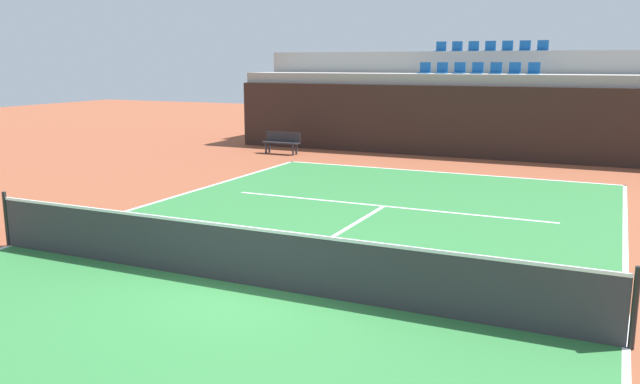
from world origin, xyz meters
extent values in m
plane|color=brown|center=(0.00, 0.00, 0.00)|extent=(80.00, 80.00, 0.00)
cube|color=#2D7238|center=(0.00, 0.00, 0.01)|extent=(11.00, 24.00, 0.01)
cube|color=white|center=(0.00, 11.95, 0.01)|extent=(11.00, 0.10, 0.00)
cube|color=white|center=(-5.45, 0.00, 0.01)|extent=(0.10, 24.00, 0.00)
cube|color=white|center=(5.45, 0.00, 0.01)|extent=(0.10, 24.00, 0.00)
cube|color=white|center=(0.00, 6.40, 0.01)|extent=(8.26, 0.10, 0.00)
cube|color=white|center=(0.00, 3.20, 0.01)|extent=(0.10, 6.40, 0.00)
cube|color=black|center=(0.00, 15.64, 1.34)|extent=(19.16, 0.30, 2.67)
cube|color=#9E9E99|center=(0.00, 16.99, 1.55)|extent=(19.16, 2.40, 3.09)
cube|color=#9E9E99|center=(0.00, 19.39, 1.98)|extent=(19.16, 2.40, 3.97)
cube|color=#145193|center=(-2.09, 16.99, 3.11)|extent=(0.44, 0.44, 0.04)
cube|color=#145193|center=(-2.09, 17.19, 3.33)|extent=(0.44, 0.04, 0.40)
cube|color=#145193|center=(-1.40, 16.99, 3.11)|extent=(0.44, 0.44, 0.04)
cube|color=#145193|center=(-1.40, 17.19, 3.33)|extent=(0.44, 0.04, 0.40)
cube|color=#145193|center=(-0.70, 16.99, 3.11)|extent=(0.44, 0.44, 0.04)
cube|color=#145193|center=(-0.70, 17.19, 3.33)|extent=(0.44, 0.04, 0.40)
cube|color=#145193|center=(0.00, 16.99, 3.11)|extent=(0.44, 0.44, 0.04)
cube|color=#145193|center=(0.00, 17.19, 3.33)|extent=(0.44, 0.04, 0.40)
cube|color=#145193|center=(0.70, 16.99, 3.11)|extent=(0.44, 0.44, 0.04)
cube|color=#145193|center=(0.70, 17.19, 3.33)|extent=(0.44, 0.04, 0.40)
cube|color=#145193|center=(1.40, 16.99, 3.11)|extent=(0.44, 0.44, 0.04)
cube|color=#145193|center=(1.40, 17.19, 3.33)|extent=(0.44, 0.04, 0.40)
cube|color=#145193|center=(2.09, 16.99, 3.11)|extent=(0.44, 0.44, 0.04)
cube|color=#145193|center=(2.09, 17.19, 3.33)|extent=(0.44, 0.04, 0.40)
cube|color=#145193|center=(-2.09, 19.39, 3.99)|extent=(0.44, 0.44, 0.04)
cube|color=#145193|center=(-2.09, 19.59, 4.21)|extent=(0.44, 0.04, 0.40)
cube|color=#145193|center=(-1.40, 19.39, 3.99)|extent=(0.44, 0.44, 0.04)
cube|color=#145193|center=(-1.40, 19.59, 4.21)|extent=(0.44, 0.04, 0.40)
cube|color=#145193|center=(-0.70, 19.39, 3.99)|extent=(0.44, 0.44, 0.04)
cube|color=#145193|center=(-0.70, 19.59, 4.21)|extent=(0.44, 0.04, 0.40)
cube|color=#145193|center=(0.00, 19.39, 3.99)|extent=(0.44, 0.44, 0.04)
cube|color=#145193|center=(0.00, 19.59, 4.21)|extent=(0.44, 0.04, 0.40)
cube|color=#145193|center=(0.70, 19.39, 3.99)|extent=(0.44, 0.44, 0.04)
cube|color=#145193|center=(0.70, 19.59, 4.21)|extent=(0.44, 0.04, 0.40)
cube|color=#145193|center=(1.40, 19.39, 3.99)|extent=(0.44, 0.44, 0.04)
cube|color=#145193|center=(1.40, 19.59, 4.21)|extent=(0.44, 0.04, 0.40)
cube|color=#145193|center=(2.09, 19.39, 3.99)|extent=(0.44, 0.44, 0.04)
cube|color=#145193|center=(2.09, 19.59, 4.21)|extent=(0.44, 0.04, 0.40)
cylinder|color=black|center=(-5.50, 0.00, 0.55)|extent=(0.08, 0.08, 1.07)
cylinder|color=black|center=(5.50, 0.00, 0.55)|extent=(0.08, 0.08, 1.07)
cube|color=#333338|center=(0.00, 0.00, 0.47)|extent=(10.90, 0.02, 0.92)
cube|color=white|center=(0.00, 0.00, 0.96)|extent=(10.90, 0.04, 0.05)
cube|color=#232328|center=(-6.77, 13.59, 0.45)|extent=(1.50, 0.40, 0.05)
cube|color=#232328|center=(-6.77, 13.77, 0.67)|extent=(1.50, 0.04, 0.36)
cube|color=#2D2D33|center=(-7.37, 13.45, 0.21)|extent=(0.06, 0.06, 0.42)
cube|color=#2D2D33|center=(-6.17, 13.45, 0.21)|extent=(0.06, 0.06, 0.42)
cube|color=#2D2D33|center=(-7.37, 13.73, 0.21)|extent=(0.06, 0.06, 0.42)
cube|color=#2D2D33|center=(-6.17, 13.73, 0.21)|extent=(0.06, 0.06, 0.42)
camera|label=1|loc=(5.13, -8.44, 3.52)|focal=36.15mm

